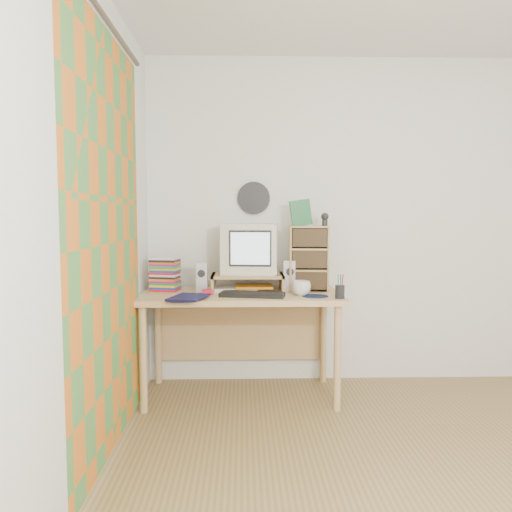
{
  "coord_description": "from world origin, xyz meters",
  "views": [
    {
      "loc": [
        -1.02,
        -2.13,
        1.3
      ],
      "look_at": [
        -0.92,
        1.33,
        1.02
      ],
      "focal_mm": 35.0,
      "sensor_mm": 36.0,
      "label": 1
    }
  ],
  "objects": [
    {
      "name": "monitor_riser",
      "position": [
        -0.98,
        1.48,
        0.84
      ],
      "size": [
        0.52,
        0.3,
        0.12
      ],
      "color": "tan",
      "rests_on": "desk"
    },
    {
      "name": "webcam",
      "position": [
        -0.43,
        1.42,
        1.27
      ],
      "size": [
        0.06,
        0.06,
        0.09
      ],
      "primitive_type": null,
      "rotation": [
        0.0,
        0.0,
        -0.01
      ],
      "color": "black",
      "rests_on": "cd_rack"
    },
    {
      "name": "mug",
      "position": [
        -0.62,
        1.24,
        0.8
      ],
      "size": [
        0.15,
        0.15,
        0.1
      ],
      "primitive_type": "imported",
      "rotation": [
        0.0,
        0.0,
        0.2
      ],
      "color": "silver",
      "rests_on": "desk"
    },
    {
      "name": "dvd_stack",
      "position": [
        -1.58,
        1.5,
        0.89
      ],
      "size": [
        0.22,
        0.17,
        0.27
      ],
      "primitive_type": null,
      "rotation": [
        0.0,
        0.0,
        -0.21
      ],
      "color": "brown",
      "rests_on": "desk"
    },
    {
      "name": "back_wall",
      "position": [
        0.0,
        1.75,
        1.25
      ],
      "size": [
        3.5,
        0.0,
        3.5
      ],
      "primitive_type": "plane",
      "rotation": [
        1.57,
        0.0,
        0.0
      ],
      "color": "white",
      "rests_on": "floor"
    },
    {
      "name": "speaker_left",
      "position": [
        -1.31,
        1.41,
        0.86
      ],
      "size": [
        0.08,
        0.08,
        0.21
      ],
      "primitive_type": "cube",
      "rotation": [
        0.0,
        0.0,
        0.04
      ],
      "color": "#AEADB2",
      "rests_on": "desk"
    },
    {
      "name": "papers",
      "position": [
        -1.02,
        1.46,
        0.77
      ],
      "size": [
        0.31,
        0.23,
        0.04
      ],
      "primitive_type": null,
      "rotation": [
        0.0,
        0.0,
        0.02
      ],
      "color": "silver",
      "rests_on": "desk"
    },
    {
      "name": "game_box",
      "position": [
        -0.6,
        1.45,
        1.32
      ],
      "size": [
        0.15,
        0.04,
        0.19
      ],
      "primitive_type": "cube",
      "rotation": [
        0.0,
        0.0,
        0.09
      ],
      "color": "#1A5D32",
      "rests_on": "cd_rack"
    },
    {
      "name": "left_wall",
      "position": [
        -1.75,
        0.0,
        1.25
      ],
      "size": [
        0.0,
        3.5,
        3.5
      ],
      "primitive_type": "plane",
      "rotation": [
        1.57,
        0.0,
        1.57
      ],
      "color": "white",
      "rests_on": "floor"
    },
    {
      "name": "cd_rack",
      "position": [
        -0.53,
        1.46,
        0.99
      ],
      "size": [
        0.3,
        0.19,
        0.47
      ],
      "primitive_type": "cube",
      "rotation": [
        0.0,
        0.0,
        -0.13
      ],
      "color": "tan",
      "rests_on": "desk"
    },
    {
      "name": "desk",
      "position": [
        -1.03,
        1.44,
        0.62
      ],
      "size": [
        1.4,
        0.7,
        0.75
      ],
      "color": "tan",
      "rests_on": "floor"
    },
    {
      "name": "pen_cup",
      "position": [
        -0.38,
        1.11,
        0.81
      ],
      "size": [
        0.08,
        0.08,
        0.12
      ],
      "primitive_type": null,
      "rotation": [
        0.0,
        0.0,
        0.34
      ],
      "color": "black",
      "rests_on": "desk"
    },
    {
      "name": "crt_monitor",
      "position": [
        -0.96,
        1.53,
        1.05
      ],
      "size": [
        0.43,
        0.43,
        0.37
      ],
      "primitive_type": "cube",
      "rotation": [
        0.0,
        0.0,
        -0.13
      ],
      "color": "beige",
      "rests_on": "monitor_riser"
    },
    {
      "name": "speaker_right",
      "position": [
        -0.68,
        1.45,
        0.86
      ],
      "size": [
        0.09,
        0.09,
        0.22
      ],
      "primitive_type": "cube",
      "rotation": [
        0.0,
        0.0,
        -0.06
      ],
      "color": "#AEADB2",
      "rests_on": "desk"
    },
    {
      "name": "wall_disc",
      "position": [
        -0.93,
        1.73,
        1.43
      ],
      "size": [
        0.25,
        0.02,
        0.25
      ],
      "primitive_type": "cylinder",
      "rotation": [
        1.57,
        0.0,
        0.0
      ],
      "color": "black",
      "rests_on": "back_wall"
    },
    {
      "name": "keyboard",
      "position": [
        -0.95,
        1.2,
        0.76
      ],
      "size": [
        0.45,
        0.23,
        0.03
      ],
      "primitive_type": "cube",
      "rotation": [
        0.0,
        0.0,
        -0.2
      ],
      "color": "black",
      "rests_on": "desk"
    },
    {
      "name": "floor",
      "position": [
        0.0,
        0.0,
        0.0
      ],
      "size": [
        3.5,
        3.5,
        0.0
      ],
      "primitive_type": "plane",
      "color": "olive",
      "rests_on": "ground"
    },
    {
      "name": "curtain",
      "position": [
        -1.71,
        0.48,
        1.15
      ],
      "size": [
        0.0,
        2.2,
        2.2
      ],
      "primitive_type": "plane",
      "rotation": [
        1.57,
        0.0,
        1.57
      ],
      "color": "orange",
      "rests_on": "left_wall"
    },
    {
      "name": "mousepad",
      "position": [
        -0.53,
        1.2,
        0.75
      ],
      "size": [
        0.22,
        0.22,
        0.0
      ],
      "primitive_type": "cylinder",
      "rotation": [
        0.0,
        0.0,
        0.31
      ],
      "color": "black",
      "rests_on": "desk"
    },
    {
      "name": "diary",
      "position": [
        -1.47,
        1.13,
        0.78
      ],
      "size": [
        0.3,
        0.25,
        0.05
      ],
      "primitive_type": "imported",
      "rotation": [
        0.0,
        0.0,
        -0.27
      ],
      "color": "#0F0F37",
      "rests_on": "desk"
    },
    {
      "name": "red_box",
      "position": [
        -1.26,
        1.29,
        0.77
      ],
      "size": [
        0.08,
        0.05,
        0.04
      ],
      "primitive_type": "cube",
      "rotation": [
        0.0,
        0.0,
        0.1
      ],
      "color": "red",
      "rests_on": "desk"
    }
  ]
}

